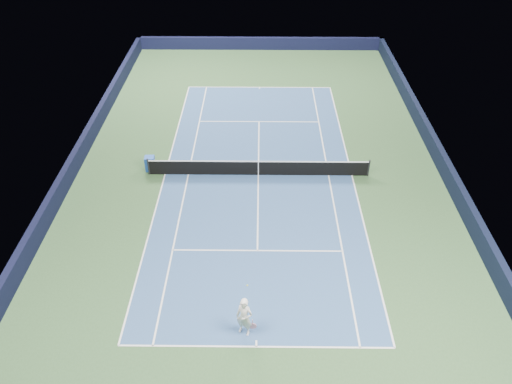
{
  "coord_description": "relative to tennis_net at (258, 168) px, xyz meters",
  "views": [
    {
      "loc": [
        0.12,
        -23.97,
        16.78
      ],
      "look_at": [
        -0.11,
        -3.0,
        1.0
      ],
      "focal_mm": 35.0,
      "sensor_mm": 36.0,
      "label": 1
    }
  ],
  "objects": [
    {
      "name": "sideline_singles_right",
      "position": [
        4.12,
        0.0,
        -0.5
      ],
      "size": [
        0.08,
        23.77,
        0.0
      ],
      "primitive_type": "cube",
      "color": "white",
      "rests_on": "ground"
    },
    {
      "name": "baseline_far",
      "position": [
        0.0,
        11.88,
        -0.5
      ],
      "size": [
        10.97,
        0.08,
        0.0
      ],
      "primitive_type": "cube",
      "color": "white",
      "rests_on": "ground"
    },
    {
      "name": "service_line_near",
      "position": [
        0.0,
        -6.4,
        -0.5
      ],
      "size": [
        8.23,
        0.08,
        0.0
      ],
      "primitive_type": "cube",
      "color": "white",
      "rests_on": "ground"
    },
    {
      "name": "tennis_net",
      "position": [
        0.0,
        0.0,
        0.0
      ],
      "size": [
        12.9,
        0.1,
        1.07
      ],
      "color": "black",
      "rests_on": "ground"
    },
    {
      "name": "baseline_near",
      "position": [
        0.0,
        -11.88,
        -0.5
      ],
      "size": [
        10.97,
        0.08,
        0.0
      ],
      "primitive_type": "cube",
      "color": "white",
      "rests_on": "ground"
    },
    {
      "name": "sponsor_cube",
      "position": [
        -6.4,
        0.46,
        -0.05
      ],
      "size": [
        0.61,
        0.53,
        0.91
      ],
      "color": "#1E4BB4",
      "rests_on": "ground"
    },
    {
      "name": "sideline_doubles_left",
      "position": [
        -5.49,
        0.0,
        -0.5
      ],
      "size": [
        0.08,
        23.77,
        0.0
      ],
      "primitive_type": "cube",
      "color": "white",
      "rests_on": "ground"
    },
    {
      "name": "ground",
      "position": [
        0.0,
        0.0,
        -0.5
      ],
      "size": [
        40.0,
        40.0,
        0.0
      ],
      "primitive_type": "plane",
      "color": "#2E4F2B",
      "rests_on": "ground"
    },
    {
      "name": "wall_right",
      "position": [
        10.82,
        0.0,
        0.05
      ],
      "size": [
        0.35,
        40.0,
        1.1
      ],
      "primitive_type": "cube",
      "color": "black",
      "rests_on": "ground"
    },
    {
      "name": "wall_far",
      "position": [
        0.0,
        19.82,
        0.05
      ],
      "size": [
        22.0,
        0.35,
        1.1
      ],
      "primitive_type": "cube",
      "color": "black",
      "rests_on": "ground"
    },
    {
      "name": "service_line_far",
      "position": [
        0.0,
        6.4,
        -0.5
      ],
      "size": [
        8.23,
        0.08,
        0.0
      ],
      "primitive_type": "cube",
      "color": "white",
      "rests_on": "ground"
    },
    {
      "name": "center_mark_far",
      "position": [
        0.0,
        11.73,
        -0.5
      ],
      "size": [
        0.08,
        0.3,
        0.0
      ],
      "primitive_type": "cube",
      "color": "white",
      "rests_on": "ground"
    },
    {
      "name": "sideline_singles_left",
      "position": [
        -4.12,
        0.0,
        -0.5
      ],
      "size": [
        0.08,
        23.77,
        0.0
      ],
      "primitive_type": "cube",
      "color": "white",
      "rests_on": "ground"
    },
    {
      "name": "center_service_line",
      "position": [
        0.0,
        0.0,
        -0.5
      ],
      "size": [
        0.08,
        12.8,
        0.0
      ],
      "primitive_type": "cube",
      "color": "white",
      "rests_on": "ground"
    },
    {
      "name": "tennis_player",
      "position": [
        -0.48,
        -11.19,
        0.44
      ],
      "size": [
        0.89,
        1.38,
        1.89
      ],
      "color": "white",
      "rests_on": "ground"
    },
    {
      "name": "sideline_doubles_right",
      "position": [
        5.49,
        0.0,
        -0.5
      ],
      "size": [
        0.08,
        23.77,
        0.0
      ],
      "primitive_type": "cube",
      "color": "white",
      "rests_on": "ground"
    },
    {
      "name": "court_surface",
      "position": [
        0.0,
        0.0,
        -0.5
      ],
      "size": [
        10.97,
        23.77,
        0.01
      ],
      "primitive_type": "cube",
      "color": "#2D4E7F",
      "rests_on": "ground"
    },
    {
      "name": "center_mark_near",
      "position": [
        0.0,
        -11.73,
        -0.5
      ],
      "size": [
        0.08,
        0.3,
        0.0
      ],
      "primitive_type": "cube",
      "color": "white",
      "rests_on": "ground"
    },
    {
      "name": "wall_left",
      "position": [
        -10.82,
        0.0,
        0.05
      ],
      "size": [
        0.35,
        40.0,
        1.1
      ],
      "primitive_type": "cube",
      "color": "black",
      "rests_on": "ground"
    }
  ]
}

